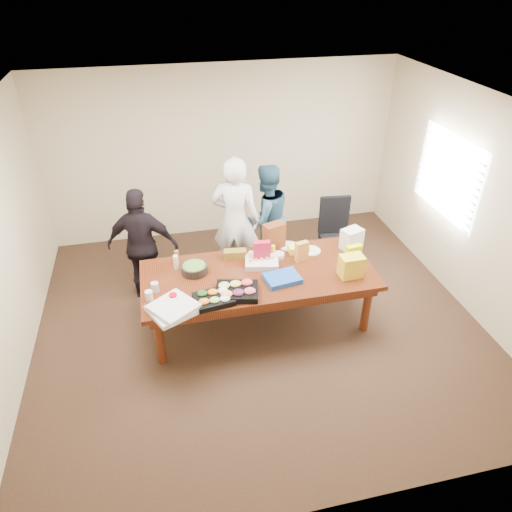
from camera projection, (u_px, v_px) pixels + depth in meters
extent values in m
cube|color=#47301E|center=(259.00, 321.00, 6.06)|extent=(5.50, 5.00, 0.02)
cube|color=white|center=(259.00, 109.00, 4.58)|extent=(5.50, 5.00, 0.02)
cube|color=beige|center=(223.00, 153.00, 7.37)|extent=(5.50, 0.04, 2.70)
cube|color=beige|center=(340.00, 403.00, 3.27)|extent=(5.50, 0.04, 2.70)
cube|color=beige|center=(474.00, 206.00, 5.83)|extent=(0.04, 5.00, 2.70)
cube|color=white|center=(448.00, 176.00, 6.23)|extent=(0.03, 1.40, 1.10)
cube|color=beige|center=(445.00, 176.00, 6.23)|extent=(0.04, 1.36, 1.00)
cube|color=#4C1C0F|center=(259.00, 298.00, 5.85)|extent=(2.80, 1.20, 0.75)
cube|color=black|center=(338.00, 238.00, 6.78)|extent=(0.58, 0.58, 1.04)
imported|color=white|center=(236.00, 220.00, 6.41)|extent=(0.78, 0.66, 1.83)
imported|color=#2E5677|center=(266.00, 218.00, 6.70)|extent=(0.93, 0.82, 1.61)
imported|color=black|center=(143.00, 245.00, 6.10)|extent=(1.00, 0.62, 1.58)
cube|color=black|center=(214.00, 299.00, 5.17)|extent=(0.46, 0.38, 0.06)
cube|color=black|center=(237.00, 292.00, 5.28)|extent=(0.54, 0.47, 0.07)
cube|color=silver|center=(262.00, 262.00, 5.78)|extent=(0.46, 0.38, 0.07)
cylinder|color=black|center=(194.00, 269.00, 5.63)|extent=(0.38, 0.38, 0.10)
cube|color=blue|center=(282.00, 278.00, 5.50)|extent=(0.44, 0.36, 0.06)
cube|color=red|center=(262.00, 252.00, 5.76)|extent=(0.21, 0.10, 0.30)
cube|color=#E8FD00|center=(353.00, 256.00, 5.71)|extent=(0.20, 0.10, 0.28)
cube|color=gold|center=(302.00, 251.00, 5.81)|extent=(0.18, 0.11, 0.26)
cylinder|color=white|center=(252.00, 257.00, 5.82)|extent=(0.10, 0.10, 0.14)
cylinder|color=yellow|center=(273.00, 251.00, 5.92)|extent=(0.06, 0.06, 0.15)
cylinder|color=brown|center=(177.00, 257.00, 5.78)|extent=(0.07, 0.07, 0.18)
cylinder|color=beige|center=(176.00, 262.00, 5.68)|extent=(0.08, 0.08, 0.18)
cube|color=#FCFF39|center=(299.00, 249.00, 6.03)|extent=(0.27, 0.17, 0.09)
cube|color=brown|center=(235.00, 254.00, 5.90)|extent=(0.29, 0.15, 0.11)
cube|color=brown|center=(274.00, 236.00, 6.03)|extent=(0.30, 0.23, 0.35)
cylinder|color=#B00014|center=(173.00, 299.00, 5.13)|extent=(0.11, 0.11, 0.12)
cylinder|color=silver|center=(149.00, 296.00, 5.18)|extent=(0.10, 0.10, 0.12)
cylinder|color=silver|center=(155.00, 287.00, 5.30)|extent=(0.11, 0.11, 0.12)
cube|color=white|center=(171.00, 310.00, 5.01)|extent=(0.57, 0.57, 0.05)
cube|color=silver|center=(173.00, 307.00, 4.99)|extent=(0.60, 0.60, 0.05)
cylinder|color=white|center=(311.00, 251.00, 6.06)|extent=(0.28, 0.28, 0.01)
cylinder|color=silver|center=(288.00, 246.00, 6.15)|extent=(0.28, 0.28, 0.02)
cylinder|color=#F1E7CB|center=(279.00, 255.00, 5.92)|extent=(0.16, 0.16, 0.06)
cylinder|color=white|center=(198.00, 265.00, 5.73)|extent=(0.15, 0.15, 0.05)
cube|color=white|center=(352.00, 239.00, 6.05)|extent=(0.31, 0.26, 0.28)
cube|color=yellow|center=(351.00, 266.00, 5.53)|extent=(0.28, 0.20, 0.27)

